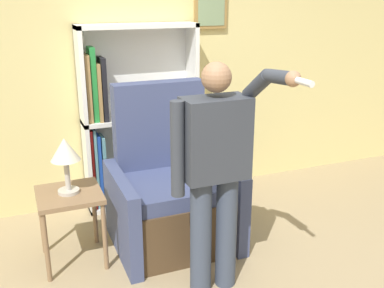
% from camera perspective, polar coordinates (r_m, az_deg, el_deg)
% --- Properties ---
extents(wall_back, '(8.00, 0.11, 2.80)m').
position_cam_1_polar(wall_back, '(4.50, -5.52, 10.40)').
color(wall_back, '#DBCC84').
rests_on(wall_back, ground_plane).
extents(bookcase, '(1.12, 0.28, 1.78)m').
position_cam_1_polar(bookcase, '(4.39, -8.07, 3.15)').
color(bookcase, white).
rests_on(bookcase, ground_plane).
extents(armchair, '(0.98, 0.87, 1.34)m').
position_cam_1_polar(armchair, '(3.82, -2.73, -6.59)').
color(armchair, '#4C3823').
rests_on(armchair, ground_plane).
extents(person_standing, '(0.59, 0.78, 1.64)m').
position_cam_1_polar(person_standing, '(2.99, 2.98, -2.97)').
color(person_standing, '#384256').
rests_on(person_standing, ground_plane).
extents(side_table, '(0.48, 0.48, 0.59)m').
position_cam_1_polar(side_table, '(3.60, -15.24, -7.33)').
color(side_table, '#846647').
rests_on(side_table, ground_plane).
extents(table_lamp, '(0.22, 0.22, 0.44)m').
position_cam_1_polar(table_lamp, '(3.45, -15.81, -1.15)').
color(table_lamp, '#B7B2A8').
rests_on(table_lamp, side_table).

